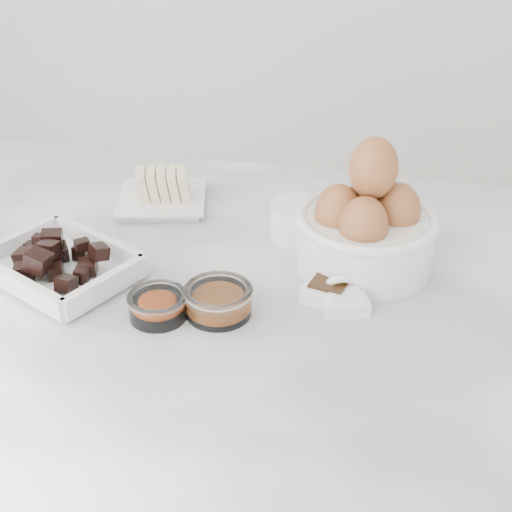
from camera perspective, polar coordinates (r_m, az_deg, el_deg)
The scene contains 9 objects.
marble_slab at distance 0.91m, azimuth -1.67°, elevation -4.04°, with size 1.20×0.80×0.04m, color silver.
chocolate_dish at distance 0.95m, azimuth -15.40°, elevation -0.49°, with size 0.23×0.21×0.05m.
butter_plate at distance 1.11m, azimuth -7.67°, elevation 5.07°, with size 0.16×0.16×0.06m.
sugar_ramekin at distance 1.01m, azimuth 3.52°, elevation 2.92°, with size 0.09×0.09×0.05m.
egg_bowl at distance 0.94m, azimuth 8.83°, elevation 2.42°, with size 0.19×0.19×0.18m.
honey_bowl at distance 0.85m, azimuth -3.03°, elevation -3.55°, with size 0.08×0.08×0.04m.
zest_bowl at distance 0.85m, azimuth -7.85°, elevation -3.87°, with size 0.07×0.07×0.03m.
vanilla_spoon at distance 0.89m, azimuth 6.02°, elevation -2.42°, with size 0.07×0.08×0.05m.
salt_spoon at distance 0.87m, azimuth 7.04°, elevation -3.31°, with size 0.07×0.08×0.04m.
Camera 1 is at (0.20, -0.72, 1.44)m, focal length 50.00 mm.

